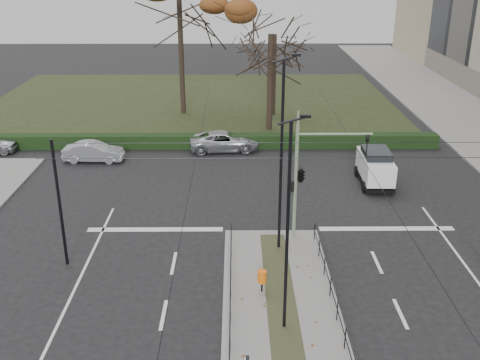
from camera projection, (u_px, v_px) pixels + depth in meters
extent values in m
plane|color=black|center=(279.00, 286.00, 24.06)|extent=(140.00, 140.00, 0.00)
cube|color=slate|center=(283.00, 320.00, 21.72)|extent=(4.40, 15.00, 0.14)
cube|color=black|center=(192.00, 102.00, 53.66)|extent=(38.00, 26.00, 0.10)
cube|color=black|center=(179.00, 141.00, 41.07)|extent=(38.00, 1.00, 1.00)
cylinder|color=black|center=(231.00, 232.00, 27.53)|extent=(0.04, 0.04, 0.90)
cylinder|color=black|center=(315.00, 231.00, 27.57)|extent=(0.04, 0.04, 0.90)
cylinder|color=black|center=(230.00, 301.00, 21.25)|extent=(0.04, 13.20, 0.04)
cylinder|color=black|center=(338.00, 301.00, 21.28)|extent=(0.04, 13.20, 0.04)
cylinder|color=black|center=(60.00, 204.00, 24.72)|extent=(0.14, 0.14, 6.00)
cylinder|color=black|center=(280.00, 158.00, 22.93)|extent=(20.00, 0.02, 0.02)
cylinder|color=black|center=(277.00, 143.00, 24.78)|extent=(20.00, 0.02, 0.02)
cylinder|color=black|center=(189.00, 192.00, 20.19)|extent=(0.02, 34.00, 0.02)
cylinder|color=black|center=(383.00, 191.00, 20.25)|extent=(0.02, 34.00, 0.02)
cylinder|color=gray|center=(296.00, 182.00, 27.12)|extent=(0.18, 0.18, 5.73)
cylinder|color=gray|center=(335.00, 134.00, 26.22)|extent=(3.53, 0.11, 0.11)
imported|color=black|center=(367.00, 145.00, 26.44)|extent=(0.20, 0.23, 0.99)
imported|color=black|center=(301.00, 174.00, 26.95)|extent=(0.92, 2.24, 0.88)
cube|color=black|center=(291.00, 186.00, 27.20)|extent=(0.24, 0.18, 0.55)
sphere|color=#FF0C0C|center=(289.00, 183.00, 27.13)|extent=(0.12, 0.12, 0.12)
sphere|color=#0CE533|center=(289.00, 189.00, 27.25)|extent=(0.12, 0.12, 0.12)
cylinder|color=black|center=(262.00, 286.00, 23.39)|extent=(0.08, 0.08, 0.48)
cylinder|color=orange|center=(262.00, 277.00, 23.21)|extent=(0.38, 0.38, 0.52)
cylinder|color=black|center=(287.00, 231.00, 19.76)|extent=(0.12, 0.12, 8.07)
cube|color=black|center=(305.00, 116.00, 18.19)|extent=(0.35, 0.14, 0.10)
cylinder|color=black|center=(281.00, 159.00, 25.33)|extent=(0.13, 0.13, 9.00)
cube|color=black|center=(296.00, 55.00, 23.58)|extent=(0.39, 0.16, 0.11)
imported|color=#A4A6AC|center=(94.00, 152.00, 38.35)|extent=(4.12, 1.53, 1.35)
imported|color=#A4A6AC|center=(225.00, 141.00, 40.47)|extent=(5.19, 2.76, 1.39)
cube|color=white|center=(375.00, 166.00, 34.37)|extent=(1.79, 4.02, 1.29)
cube|color=black|center=(376.00, 154.00, 34.08)|extent=(1.60, 2.23, 0.60)
cube|color=black|center=(374.00, 179.00, 34.69)|extent=(1.82, 4.10, 0.18)
cylinder|color=black|center=(393.00, 187.00, 33.45)|extent=(0.24, 0.67, 0.66)
cylinder|color=black|center=(364.00, 187.00, 33.48)|extent=(0.24, 0.67, 0.66)
cylinder|color=black|center=(383.00, 171.00, 35.88)|extent=(0.24, 0.67, 0.66)
cylinder|color=black|center=(357.00, 171.00, 35.91)|extent=(0.24, 0.67, 0.66)
cylinder|color=black|center=(181.00, 52.00, 48.07)|extent=(0.44, 0.44, 10.71)
cylinder|color=black|center=(273.00, 75.00, 48.27)|extent=(0.44, 0.44, 6.88)
cylinder|color=black|center=(270.00, 83.00, 43.90)|extent=(0.44, 0.44, 7.50)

